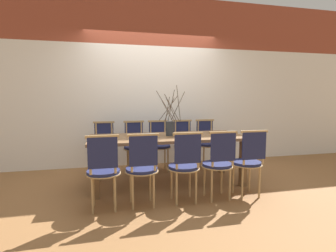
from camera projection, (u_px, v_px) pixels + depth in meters
ground_plane at (168, 183)px, 3.96m from camera, size 16.00×16.00×0.00m
wall_rear at (153, 82)px, 5.03m from camera, size 12.00×0.06×3.20m
dining_table at (168, 142)px, 3.90m from camera, size 2.29×0.94×0.73m
chair_near_leftend at (103, 169)px, 2.96m from camera, size 0.40×0.40×0.89m
chair_near_left at (142, 166)px, 3.06m from camera, size 0.40×0.40×0.89m
chair_near_center at (185, 164)px, 3.18m from camera, size 0.40×0.40×0.89m
chair_near_right at (219, 162)px, 3.29m from camera, size 0.40×0.40×0.89m
chair_near_rightend at (249, 160)px, 3.38m from camera, size 0.40×0.40×0.89m
chair_far_leftend at (104, 145)px, 4.43m from camera, size 0.40×0.40×0.89m
chair_far_left at (135, 144)px, 4.55m from camera, size 0.40×0.40×0.89m
chair_far_center at (159, 143)px, 4.65m from camera, size 0.40×0.40×0.89m
chair_far_right at (184, 142)px, 4.75m from camera, size 0.40×0.40×0.89m
chair_far_rightend at (207, 141)px, 4.86m from camera, size 0.40×0.40×0.89m
vase_centerpiece at (170, 127)px, 3.91m from camera, size 0.42×0.42×0.74m
book_stack at (149, 136)px, 3.75m from camera, size 0.25×0.20×0.05m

